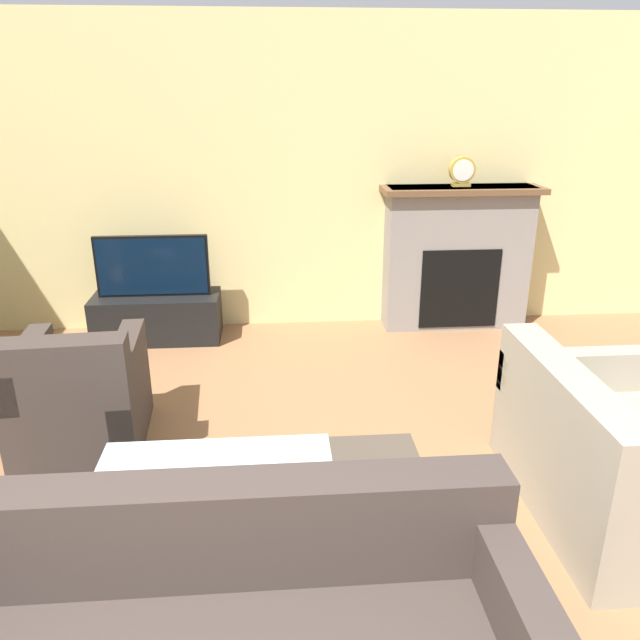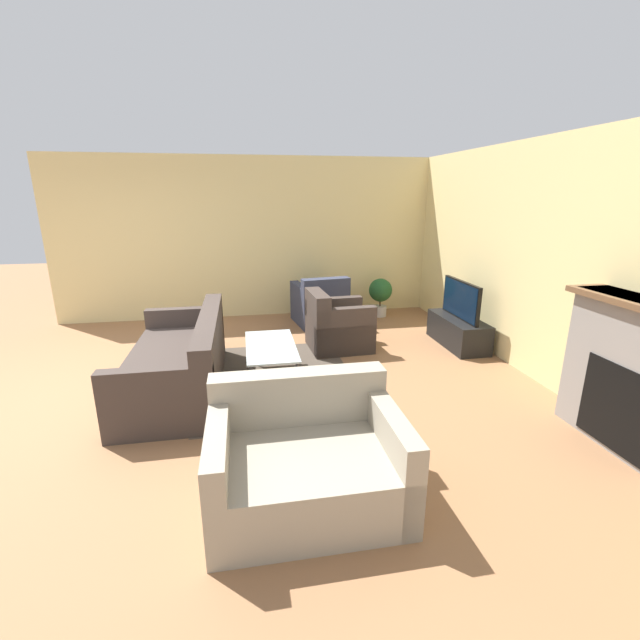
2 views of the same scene
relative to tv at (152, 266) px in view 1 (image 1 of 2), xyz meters
name	(u,v)px [view 1 (image 1 of 2)]	position (x,y,z in m)	size (l,w,h in m)	color
wall_back	(238,179)	(0.74, 0.34, 0.68)	(8.71, 0.06, 2.70)	beige
area_rug	(220,534)	(0.72, -2.65, -0.67)	(2.32, 1.76, 0.00)	#4C4238
fireplace	(457,255)	(2.69, 0.15, 0.00)	(1.41, 0.39, 1.29)	gray
tv_stand	(158,317)	(0.00, 0.00, -0.47)	(1.09, 0.46, 0.41)	black
tv	(152,266)	(0.00, 0.00, 0.00)	(0.95, 0.06, 0.53)	black
couch_loveseat	(621,463)	(2.79, -2.61, -0.38)	(1.00, 1.31, 0.82)	#9E937F
armchair_accent	(80,402)	(-0.18, -1.74, -0.37)	(0.78, 0.87, 0.82)	#3D332D
coffee_table	(215,477)	(0.72, -2.71, -0.29)	(1.12, 0.56, 0.42)	#333338
mantel_clock	(462,171)	(2.68, 0.15, 0.75)	(0.22, 0.07, 0.25)	#B79338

